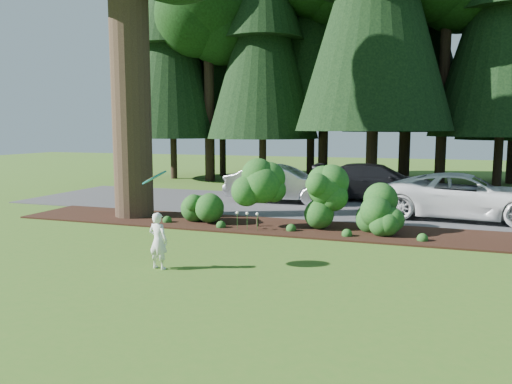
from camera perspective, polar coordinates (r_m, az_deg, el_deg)
ground at (r=11.82m, az=-3.65°, el=-6.88°), size 80.00×80.00×0.00m
mulch_bed at (r=14.79m, az=1.21°, el=-3.89°), size 16.00×2.50×0.05m
driveway at (r=18.83m, az=5.18°, el=-1.54°), size 22.00×6.00×0.03m
shrub_row at (r=14.34m, az=4.01°, el=-1.08°), size 6.53×1.60×1.61m
lily_cluster at (r=14.01m, az=-1.02°, el=-2.56°), size 0.69×0.09×0.57m
tree_wall at (r=28.06m, az=10.62°, el=20.78°), size 25.66×12.15×17.09m
car_silver_wagon at (r=19.53m, az=2.91°, el=0.97°), size 4.43×1.70×1.44m
car_white_suv at (r=17.14m, az=22.79°, el=-0.46°), size 5.41×2.91×1.45m
car_dark_suv at (r=20.57m, az=13.64°, el=1.12°), size 5.16×2.41×1.46m
child at (r=10.50m, az=-11.11°, el=-5.49°), size 0.47×0.34×1.18m
frisbee at (r=10.39m, az=-11.53°, el=1.66°), size 0.53×0.55×0.34m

